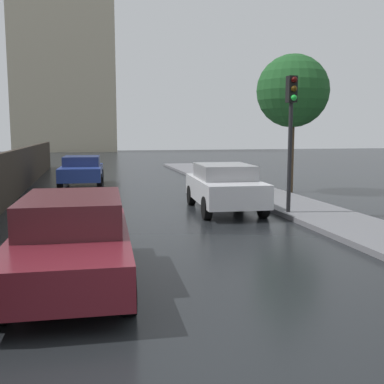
# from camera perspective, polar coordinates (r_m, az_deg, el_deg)

# --- Properties ---
(ground) EXTENTS (120.00, 120.00, 0.00)m
(ground) POSITION_cam_1_polar(r_m,az_deg,el_deg) (5.13, 7.03, -21.65)
(ground) COLOR black
(car_maroon_near_kerb) EXTENTS (2.04, 4.45, 1.42)m
(car_maroon_near_kerb) POSITION_cam_1_polar(r_m,az_deg,el_deg) (7.85, -14.73, -5.64)
(car_maroon_near_kerb) COLOR maroon
(car_maroon_near_kerb) RESTS_ON ground
(car_white_mid_road) EXTENTS (2.11, 4.25, 1.48)m
(car_white_mid_road) POSITION_cam_1_polar(r_m,az_deg,el_deg) (14.58, 4.05, 0.74)
(car_white_mid_road) COLOR silver
(car_white_mid_road) RESTS_ON ground
(car_blue_far_ahead) EXTENTS (2.10, 4.02, 1.38)m
(car_blue_far_ahead) POSITION_cam_1_polar(r_m,az_deg,el_deg) (21.99, -13.59, 2.68)
(car_blue_far_ahead) COLOR navy
(car_blue_far_ahead) RESTS_ON ground
(traffic_light) EXTENTS (0.26, 0.39, 3.95)m
(traffic_light) POSITION_cam_1_polar(r_m,az_deg,el_deg) (13.68, 12.26, 9.01)
(traffic_light) COLOR black
(traffic_light) RESTS_ON sidewalk_strip
(street_tree_mid) EXTENTS (2.95, 2.95, 5.64)m
(street_tree_mid) POSITION_cam_1_polar(r_m,az_deg,el_deg) (19.50, 12.44, 12.15)
(street_tree_mid) COLOR #4C3823
(street_tree_mid) RESTS_ON ground
(distant_tower) EXTENTS (13.31, 10.12, 37.88)m
(distant_tower) POSITION_cam_1_polar(r_m,az_deg,el_deg) (65.63, -15.62, 19.63)
(distant_tower) COLOR #B2A88E
(distant_tower) RESTS_ON ground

